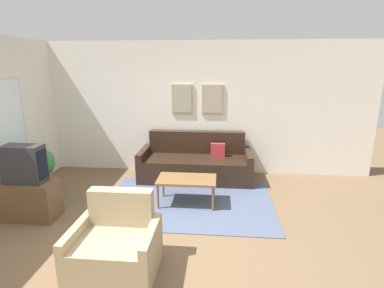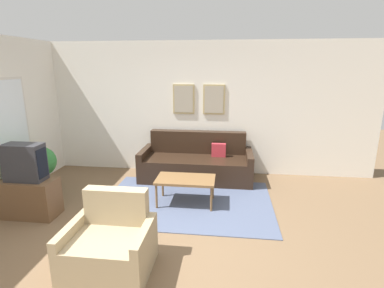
{
  "view_description": "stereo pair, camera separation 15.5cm",
  "coord_description": "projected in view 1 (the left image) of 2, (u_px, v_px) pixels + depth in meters",
  "views": [
    {
      "loc": [
        0.88,
        -3.25,
        2.21
      ],
      "look_at": [
        0.41,
        1.93,
        0.85
      ],
      "focal_mm": 28.0,
      "sensor_mm": 36.0,
      "label": 1
    },
    {
      "loc": [
        1.04,
        -3.23,
        2.21
      ],
      "look_at": [
        0.41,
        1.93,
        0.85
      ],
      "focal_mm": 28.0,
      "sensor_mm": 36.0,
      "label": 2
    }
  ],
  "objects": [
    {
      "name": "ground_plane",
      "position": [
        146.0,
        247.0,
        3.76
      ],
      "size": [
        16.0,
        16.0,
        0.0
      ],
      "primitive_type": "plane",
      "color": "brown"
    },
    {
      "name": "coffee_table",
      "position": [
        187.0,
        181.0,
        4.85
      ],
      "size": [
        0.95,
        0.54,
        0.45
      ],
      "color": "brown",
      "rests_on": "ground_plane"
    },
    {
      "name": "tv_stand",
      "position": [
        29.0,
        200.0,
        4.42
      ],
      "size": [
        0.82,
        0.41,
        0.57
      ],
      "color": "brown",
      "rests_on": "ground_plane"
    },
    {
      "name": "armchair",
      "position": [
        116.0,
        247.0,
        3.28
      ],
      "size": [
        0.91,
        0.76,
        0.85
      ],
      "rotation": [
        0.0,
        0.0,
        0.15
      ],
      "color": "tan",
      "rests_on": "ground_plane"
    },
    {
      "name": "area_rug",
      "position": [
        188.0,
        202.0,
        5.01
      ],
      "size": [
        2.79,
        1.98,
        0.01
      ],
      "color": "#4C5670",
      "rests_on": "ground_plane"
    },
    {
      "name": "couch",
      "position": [
        196.0,
        163.0,
        6.0
      ],
      "size": [
        2.19,
        0.9,
        0.91
      ],
      "color": "black",
      "rests_on": "ground_plane"
    },
    {
      "name": "potted_plant_by_window",
      "position": [
        39.0,
        165.0,
        5.24
      ],
      "size": [
        0.54,
        0.54,
        0.83
      ],
      "color": "slate",
      "rests_on": "ground_plane"
    },
    {
      "name": "tv",
      "position": [
        24.0,
        164.0,
        4.28
      ],
      "size": [
        0.56,
        0.28,
        0.55
      ],
      "color": "#2D2D33",
      "rests_on": "tv_stand"
    },
    {
      "name": "wall_back",
      "position": [
        177.0,
        108.0,
        6.22
      ],
      "size": [
        8.0,
        0.09,
        2.7
      ],
      "color": "white",
      "rests_on": "ground_plane"
    },
    {
      "name": "potted_plant_tall",
      "position": [
        23.0,
        167.0,
        4.75
      ],
      "size": [
        0.66,
        0.66,
        1.02
      ],
      "color": "#383D42",
      "rests_on": "ground_plane"
    }
  ]
}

